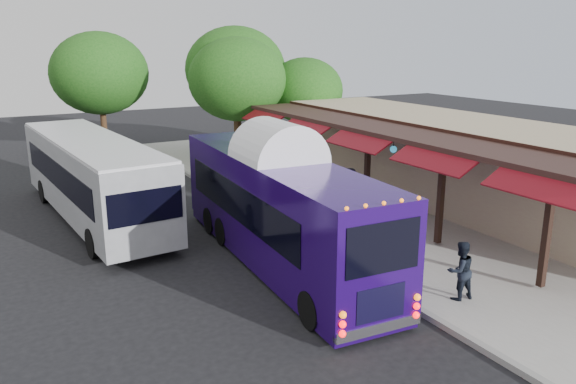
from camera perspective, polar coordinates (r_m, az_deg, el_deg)
ground at (r=17.44m, az=5.80°, el=-7.90°), size 90.00×90.00×0.00m
sidewalk at (r=23.28m, az=10.28°, el=-1.93°), size 10.00×40.00×0.15m
curb at (r=20.61m, az=-0.46°, el=-3.93°), size 0.20×40.00×0.16m
station_shelter at (r=25.10m, az=16.47°, el=3.10°), size 8.15×20.00×3.60m
coach_bus at (r=17.35m, az=-0.98°, el=-1.20°), size 3.05×11.30×3.58m
city_bus at (r=23.01m, az=-19.28°, el=1.64°), size 3.51×12.10×3.21m
ped_a at (r=18.90m, az=4.07°, el=-2.83°), size 0.62×0.42×1.67m
ped_b at (r=15.57m, az=17.10°, el=-7.62°), size 0.84×0.69×1.60m
ped_c at (r=27.15m, az=-5.48°, el=2.76°), size 1.07×0.52×1.76m
ped_d at (r=22.53m, az=6.29°, el=0.20°), size 1.33×1.12×1.78m
sign_board at (r=21.09m, az=6.44°, el=-1.46°), size 0.17×0.44×0.99m
tree_left at (r=32.32m, az=-5.19°, el=11.33°), size 5.52×5.52×7.07m
tree_mid at (r=34.73m, az=-5.37°, el=12.28°), size 6.02×6.02×7.71m
tree_right at (r=34.24m, az=1.71°, el=10.25°), size 4.59×4.59×5.88m
tree_far at (r=36.13m, az=-18.60°, el=11.35°), size 5.77×5.77×7.39m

